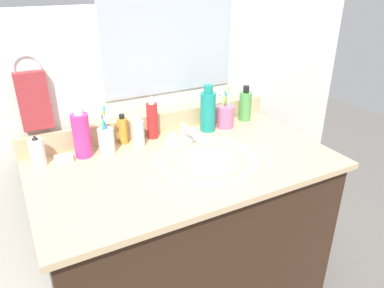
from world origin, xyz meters
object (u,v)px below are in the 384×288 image
at_px(bottle_gel_clear, 138,133).
at_px(bottle_toner_green, 245,105).
at_px(bottle_oil_amber, 123,130).
at_px(bottle_spray_red, 152,119).
at_px(cup_white_ceramic, 106,140).
at_px(cup_pink, 225,116).
at_px(faucet, 184,136).
at_px(bottle_soap_pink, 82,135).
at_px(hand_towel, 34,101).
at_px(soap_bar, 64,159).
at_px(bottle_lotion_white, 37,152).
at_px(bottle_mouthwash_teal, 208,111).

relative_size(bottle_gel_clear, bottle_toner_green, 0.76).
bearing_deg(bottle_oil_amber, bottle_spray_red, -4.11).
distance_m(bottle_spray_red, cup_white_ceramic, 0.23).
bearing_deg(cup_pink, faucet, -167.04).
xyz_separation_m(faucet, bottle_toner_green, (0.37, 0.09, 0.05)).
bearing_deg(bottle_soap_pink, hand_towel, 145.88).
bearing_deg(cup_white_ceramic, bottle_soap_pink, 165.71).
height_order(faucet, cup_white_ceramic, cup_white_ceramic).
height_order(bottle_soap_pink, cup_pink, bottle_soap_pink).
bearing_deg(soap_bar, faucet, -6.58).
height_order(bottle_lotion_white, soap_bar, bottle_lotion_white).
distance_m(cup_pink, soap_bar, 0.73).
distance_m(faucet, cup_white_ceramic, 0.33).
bearing_deg(cup_pink, soap_bar, 179.91).
relative_size(bottle_gel_clear, bottle_soap_pink, 0.65).
relative_size(faucet, bottle_gel_clear, 1.23).
relative_size(hand_towel, faucet, 1.38).
relative_size(bottle_spray_red, bottle_lotion_white, 1.57).
xyz_separation_m(bottle_lotion_white, cup_pink, (0.81, -0.01, 0.00)).
bearing_deg(cup_pink, bottle_soap_pink, 178.88).
bearing_deg(faucet, bottle_lotion_white, 173.20).
distance_m(bottle_lotion_white, bottle_toner_green, 0.95).
distance_m(cup_pink, cup_white_ceramic, 0.56).
distance_m(hand_towel, cup_pink, 0.81).
xyz_separation_m(hand_towel, bottle_spray_red, (0.44, -0.06, -0.14)).
xyz_separation_m(bottle_oil_amber, cup_white_ceramic, (-0.09, -0.07, 0.00)).
bearing_deg(bottle_lotion_white, hand_towel, 73.47).
height_order(hand_towel, faucet, hand_towel).
bearing_deg(bottle_gel_clear, soap_bar, 179.08).
bearing_deg(soap_bar, bottle_soap_pink, 8.24).
bearing_deg(bottle_toner_green, bottle_oil_amber, 177.68).
bearing_deg(soap_bar, bottle_toner_green, 2.06).
bearing_deg(bottle_gel_clear, bottle_lotion_white, 177.49).
height_order(hand_towel, bottle_mouthwash_teal, hand_towel).
bearing_deg(hand_towel, bottle_mouthwash_teal, -8.30).
bearing_deg(bottle_lotion_white, soap_bar, -8.10).
height_order(hand_towel, bottle_spray_red, hand_towel).
xyz_separation_m(bottle_spray_red, bottle_lotion_white, (-0.47, -0.03, -0.03)).
bearing_deg(bottle_spray_red, bottle_gel_clear, -148.52).
bearing_deg(bottle_lotion_white, bottle_oil_amber, 7.22).
height_order(bottle_lotion_white, bottle_toner_green, bottle_toner_green).
xyz_separation_m(hand_towel, faucet, (0.55, -0.16, -0.19)).
xyz_separation_m(bottle_oil_amber, soap_bar, (-0.26, -0.06, -0.05)).
distance_m(bottle_spray_red, cup_pink, 0.35).
relative_size(bottle_lotion_white, bottle_mouthwash_teal, 0.58).
distance_m(hand_towel, bottle_spray_red, 0.47).
relative_size(bottle_lotion_white, cup_white_ceramic, 0.63).
height_order(bottle_spray_red, bottle_oil_amber, bottle_spray_red).
distance_m(faucet, bottle_gel_clear, 0.20).
distance_m(hand_towel, bottle_lotion_white, 0.19).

